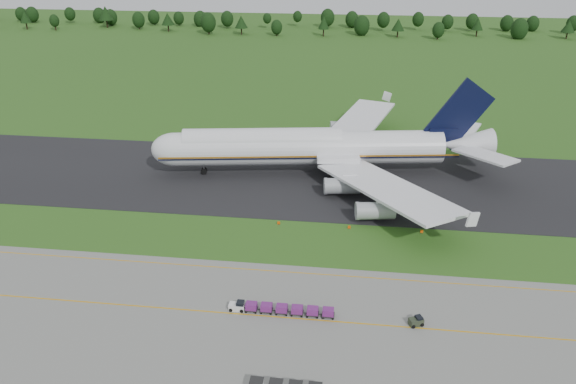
# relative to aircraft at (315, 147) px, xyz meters

# --- Properties ---
(ground) EXTENTS (600.00, 600.00, 0.00)m
(ground) POSITION_rel_aircraft_xyz_m (-1.28, -32.51, -6.34)
(ground) COLOR #275118
(ground) RESTS_ON ground
(apron) EXTENTS (300.00, 52.00, 0.06)m
(apron) POSITION_rel_aircraft_xyz_m (-1.28, -66.51, -6.31)
(apron) COLOR slate
(apron) RESTS_ON ground
(taxiway) EXTENTS (300.00, 40.00, 0.08)m
(taxiway) POSITION_rel_aircraft_xyz_m (-1.28, -4.51, -6.30)
(taxiway) COLOR black
(taxiway) RESTS_ON ground
(apron_markings) EXTENTS (300.00, 30.20, 0.01)m
(apron_markings) POSITION_rel_aircraft_xyz_m (-1.28, -59.49, -6.28)
(apron_markings) COLOR #C88E0B
(apron_markings) RESTS_ON apron
(tree_line) EXTENTS (526.31, 22.67, 11.97)m
(tree_line) POSITION_rel_aircraft_xyz_m (11.94, 186.68, -0.25)
(tree_line) COLOR black
(tree_line) RESTS_ON ground
(aircraft) EXTENTS (79.40, 76.20, 22.21)m
(aircraft) POSITION_rel_aircraft_xyz_m (0.00, 0.00, 0.00)
(aircraft) COLOR silver
(aircraft) RESTS_ON ground
(baggage_train) EXTENTS (15.72, 1.43, 1.37)m
(baggage_train) POSITION_rel_aircraft_xyz_m (-0.77, -53.50, -5.54)
(baggage_train) COLOR silver
(baggage_train) RESTS_ON apron
(utility_cart) EXTENTS (2.29, 1.88, 1.09)m
(utility_cart) POSITION_rel_aircraft_xyz_m (19.01, -53.83, -5.75)
(utility_cart) COLOR #293122
(utility_cart) RESTS_ON apron
(edge_markers) EXTENTS (27.58, 0.30, 0.60)m
(edge_markers) POSITION_rel_aircraft_xyz_m (8.77, -26.20, -6.07)
(edge_markers) COLOR #EB4D07
(edge_markers) RESTS_ON ground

